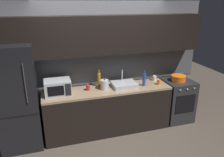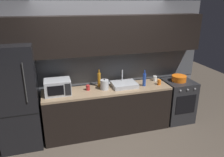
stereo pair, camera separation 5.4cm
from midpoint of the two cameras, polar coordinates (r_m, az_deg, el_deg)
The scene contains 13 objects.
back_wall at distance 4.25m, azimuth -1.86°, elevation 6.87°, with size 4.19×0.44×2.50m.
counter_run at distance 4.36m, azimuth -0.72°, elevation -8.21°, with size 2.45×0.60×0.90m.
refrigerator at distance 4.08m, azimuth -23.13°, elevation -4.56°, with size 0.68×0.69×1.85m.
oven_range at distance 4.96m, azimuth 17.06°, elevation -5.52°, with size 0.60×0.62×0.90m.
microwave at distance 4.01m, azimuth -13.67°, elevation -2.17°, with size 0.46×0.35×0.27m.
sink_basin at distance 4.28m, azimuth 3.60°, elevation -1.58°, with size 0.48×0.38×0.30m.
kettle at distance 4.12m, azimuth -1.60°, elevation -1.61°, with size 0.19×0.16×0.21m.
wine_bottle_amber at distance 4.24m, azimuth -3.02°, elevation -0.26°, with size 0.06×0.06×0.35m.
wine_bottle_blue at distance 4.32m, azimuth 8.83°, elevation -0.27°, with size 0.07×0.07×0.32m.
mug_red at distance 4.11m, azimuth -5.94°, elevation -2.40°, with size 0.07×0.07×0.10m, color #A82323.
mug_white at distance 4.67m, azimuth 11.50°, elevation 0.04°, with size 0.08×0.08×0.10m, color silver.
mug_orange at distance 4.46m, azimuth 12.59°, elevation -0.96°, with size 0.07×0.07×0.11m, color orange.
cooking_pot at distance 4.77m, azimuth 17.46°, elevation 0.02°, with size 0.30×0.30×0.12m.
Camera 2 is at (-0.99, -2.83, 2.48)m, focal length 34.88 mm.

